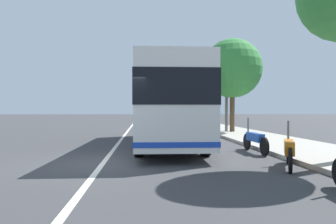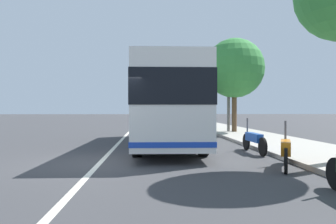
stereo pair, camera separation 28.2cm
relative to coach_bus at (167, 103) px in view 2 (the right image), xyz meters
The scene contains 11 objects.
ground_plane 5.22m from the coach_bus, 152.39° to the left, with size 220.00×220.00×0.00m, color #38383A.
sidewalk_curb 7.91m from the coach_bus, 42.31° to the right, with size 110.00×3.60×0.14m, color #9E998E.
lane_divider_line 6.41m from the coach_bus, 21.60° to the left, with size 110.00×0.16×0.01m, color silver.
coach_bus is the anchor object (origin of this frame).
motorcycle_by_tree 6.50m from the coach_bus, 152.76° to the right, with size 1.93×0.93×1.27m.
motorcycle_far_end 4.30m from the coach_bus, 130.71° to the right, with size 2.32×0.26×1.27m.
car_ahead_same_lane 25.59m from the coach_bus, ahead, with size 4.67×2.22×1.47m.
car_side_street 33.78m from the coach_bus, ahead, with size 4.10×2.07×1.52m.
car_behind_bus 19.67m from the coach_bus, ahead, with size 4.28×1.95×1.47m.
roadside_tree_mid_block 8.43m from the coach_bus, 37.49° to the right, with size 3.97×3.97×6.38m.
utility_pole 8.36m from the coach_bus, 34.09° to the right, with size 0.20×0.20×6.38m, color slate.
Camera 2 is at (-9.30, -1.49, 1.58)m, focal length 32.37 mm.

